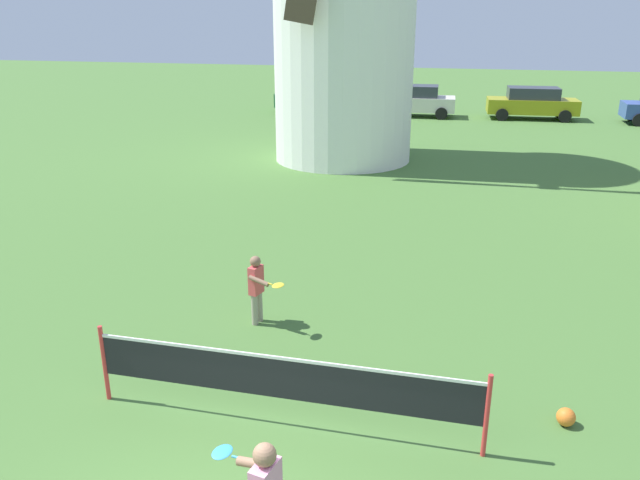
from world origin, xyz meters
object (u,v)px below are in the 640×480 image
(player_far, at_px, (257,286))
(parked_car_green, at_px, (314,97))
(parked_car_cream, at_px, (415,100))
(parked_car_mustard, at_px, (532,103))
(stray_ball, at_px, (566,417))
(tennis_net, at_px, (282,378))

(player_far, relative_size, parked_car_green, 0.30)
(parked_car_cream, relative_size, parked_car_mustard, 0.92)
(parked_car_green, relative_size, parked_car_mustard, 0.91)
(stray_ball, bearing_deg, tennis_net, -166.36)
(stray_ball, bearing_deg, player_far, 159.68)
(parked_car_cream, bearing_deg, stray_ball, -80.22)
(tennis_net, xyz_separation_m, player_far, (-1.22, 2.59, 0.00))
(tennis_net, height_order, parked_car_cream, parked_car_cream)
(player_far, relative_size, stray_ball, 5.07)
(stray_ball, distance_m, parked_car_mustard, 25.98)
(tennis_net, relative_size, parked_car_green, 1.24)
(parked_car_green, distance_m, parked_car_mustard, 11.11)
(tennis_net, distance_m, parked_car_green, 27.18)
(tennis_net, distance_m, stray_ball, 3.64)
(parked_car_mustard, bearing_deg, stray_ball, -93.01)
(player_far, height_order, parked_car_cream, parked_car_cream)
(parked_car_green, height_order, parked_car_cream, same)
(player_far, bearing_deg, parked_car_mustard, 75.90)
(tennis_net, height_order, player_far, player_far)
(stray_ball, xyz_separation_m, parked_car_cream, (-4.39, 25.45, 0.69))
(stray_ball, distance_m, parked_car_green, 27.40)
(tennis_net, xyz_separation_m, stray_ball, (3.49, 0.85, -0.56))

